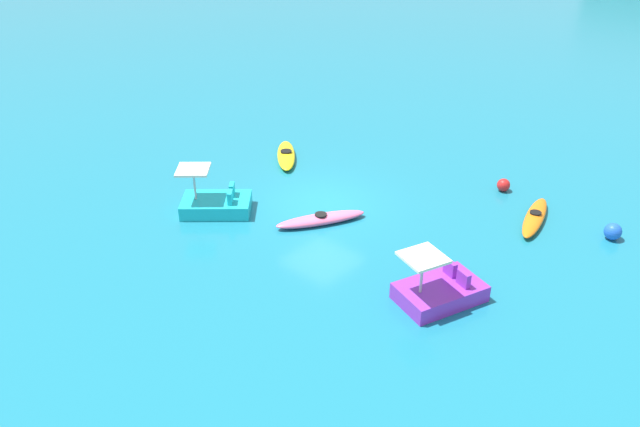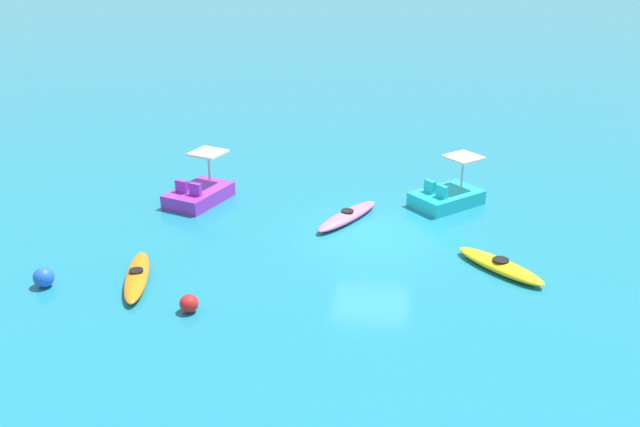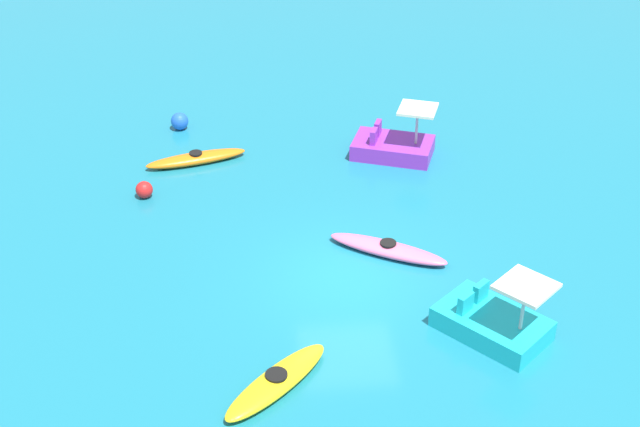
% 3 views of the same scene
% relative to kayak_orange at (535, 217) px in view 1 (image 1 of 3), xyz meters
% --- Properties ---
extents(ground_plane, '(600.00, 600.00, 0.00)m').
position_rel_kayak_orange_xyz_m(ground_plane, '(-6.35, -3.93, -0.16)').
color(ground_plane, '#19728C').
extents(kayak_orange, '(1.40, 3.13, 0.37)m').
position_rel_kayak_orange_xyz_m(kayak_orange, '(0.00, 0.00, 0.00)').
color(kayak_orange, orange).
rests_on(kayak_orange, ground_plane).
extents(kayak_pink, '(2.13, 3.09, 0.37)m').
position_rel_kayak_orange_xyz_m(kayak_pink, '(-5.40, -5.06, 0.00)').
color(kayak_pink, pink).
rests_on(kayak_pink, ground_plane).
extents(kayak_yellow, '(2.65, 2.61, 0.37)m').
position_rel_kayak_orange_xyz_m(kayak_yellow, '(-10.11, -2.01, 0.00)').
color(kayak_yellow, yellow).
rests_on(kayak_yellow, ground_plane).
extents(pedal_boat_cyan, '(2.78, 2.73, 1.68)m').
position_rel_kayak_orange_xyz_m(pedal_boat_cyan, '(-8.74, -6.92, 0.17)').
color(pedal_boat_cyan, '#19B7C6').
rests_on(pedal_boat_cyan, ground_plane).
extents(pedal_boat_purple, '(2.23, 2.77, 1.68)m').
position_rel_kayak_orange_xyz_m(pedal_boat_purple, '(0.01, -6.05, 0.17)').
color(pedal_boat_purple, purple).
rests_on(pedal_boat_purple, ground_plane).
extents(buoy_blue, '(0.57, 0.57, 0.57)m').
position_rel_kayak_orange_xyz_m(buoy_blue, '(2.42, 0.61, 0.12)').
color(buoy_blue, blue).
rests_on(buoy_blue, ground_plane).
extents(buoy_red, '(0.49, 0.49, 0.49)m').
position_rel_kayak_orange_xyz_m(buoy_red, '(-1.94, 1.39, 0.08)').
color(buoy_red, red).
rests_on(buoy_red, ground_plane).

